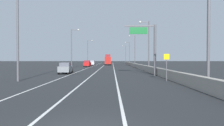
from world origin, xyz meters
name	(u,v)px	position (x,y,z in m)	size (l,w,h in m)	color
ground_plane	(108,66)	(0.00, 64.00, 0.00)	(320.00, 320.00, 0.00)	#26282B
lane_stripe_left	(90,67)	(-5.50, 55.00, 0.00)	(0.16, 130.00, 0.00)	silver
lane_stripe_center	(101,67)	(-2.00, 55.00, 0.00)	(0.16, 130.00, 0.00)	silver
lane_stripe_right	(113,67)	(1.50, 55.00, 0.00)	(0.16, 130.00, 0.00)	silver
jersey_barrier_right	(142,67)	(7.95, 40.00, 0.55)	(0.60, 120.00, 1.10)	#9E998E
overhead_sign_gantry	(149,43)	(6.60, 23.43, 4.73)	(4.68, 0.36, 7.50)	#47474C
speed_advisory_sign	(166,65)	(7.05, 15.94, 1.76)	(0.60, 0.11, 3.00)	#4C4C51
lamp_post_right_near	(205,16)	(8.40, 9.61, 5.81)	(2.14, 0.44, 10.13)	#4C4C51
lamp_post_right_second	(147,42)	(8.23, 34.69, 5.81)	(2.14, 0.44, 10.13)	#4C4C51
lamp_post_right_third	(133,49)	(8.24, 59.77, 5.81)	(2.14, 0.44, 10.13)	#4C4C51
lamp_post_right_fourth	(128,51)	(8.63, 84.85, 5.81)	(2.14, 0.44, 10.13)	#4C4C51
lamp_post_right_fifth	(125,53)	(8.60, 109.93, 5.81)	(2.14, 0.44, 10.13)	#4C4C51
lamp_post_left_near	(19,28)	(-9.00, 15.61, 5.81)	(2.14, 0.44, 10.13)	#4C4C51
lamp_post_left_mid	(72,46)	(-9.15, 45.71, 5.81)	(2.14, 0.44, 10.13)	#4C4C51
lamp_post_left_far	(88,51)	(-8.64, 75.80, 5.81)	(2.14, 0.44, 10.13)	#4C4C51
car_silver_0	(92,63)	(-6.44, 70.63, 0.95)	(1.87, 4.19, 1.90)	#B7B7BC
car_red_1	(87,64)	(-6.78, 57.74, 0.98)	(1.97, 4.83, 1.97)	red
car_gray_2	(65,68)	(-6.68, 27.09, 0.93)	(1.99, 4.26, 1.85)	slate
box_truck	(107,60)	(-0.68, 75.98, 1.99)	(2.69, 9.33, 4.34)	#A51E19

